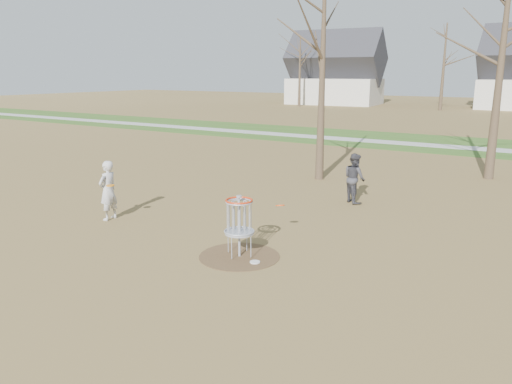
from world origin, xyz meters
TOP-DOWN VIEW (x-y plane):
  - ground at (0.00, 0.00)m, footprint 160.00×160.00m
  - green_band at (0.00, 21.00)m, footprint 160.00×8.00m
  - footpath at (0.00, 20.00)m, footprint 160.00×1.50m
  - dirt_circle at (0.00, 0.00)m, footprint 1.80×1.80m
  - player_standing at (-4.65, 0.49)m, footprint 0.43×0.63m
  - player_throwing at (0.41, 5.83)m, footprint 0.96×0.93m
  - disc_grounded at (0.49, -0.15)m, footprint 0.22×0.22m
  - discs_in_play at (-2.00, 1.01)m, footprint 4.63×1.60m
  - disc_golf_basket at (0.00, 0.00)m, footprint 0.64×0.64m

SIDE VIEW (x-z plane):
  - ground at x=0.00m, z-range 0.00..0.00m
  - green_band at x=0.00m, z-range 0.00..0.01m
  - dirt_circle at x=0.00m, z-range 0.00..0.01m
  - footpath at x=0.00m, z-range 0.01..0.02m
  - disc_grounded at x=0.49m, z-range 0.01..0.03m
  - player_throwing at x=0.41m, z-range 0.00..1.55m
  - player_standing at x=-4.65m, z-range 0.00..1.65m
  - disc_golf_basket at x=0.00m, z-range 0.24..1.59m
  - discs_in_play at x=-2.00m, z-range 0.77..1.07m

